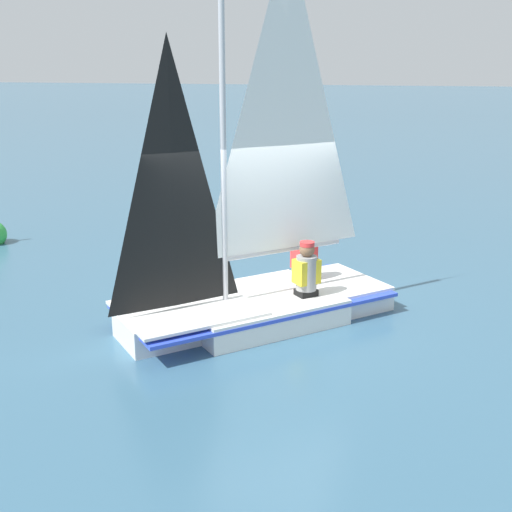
# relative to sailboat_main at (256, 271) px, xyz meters

# --- Properties ---
(ground_plane) EXTENTS (260.00, 260.00, 0.00)m
(ground_plane) POSITION_rel_sailboat_main_xyz_m (0.01, -0.00, -0.74)
(ground_plane) COLOR #38607A
(sailboat_main) EXTENTS (4.03, 3.84, 5.38)m
(sailboat_main) POSITION_rel_sailboat_main_xyz_m (0.00, 0.00, 0.00)
(sailboat_main) COLOR white
(sailboat_main) RESTS_ON ground_plane
(sailor_helm) EXTENTS (0.43, 0.42, 1.16)m
(sailor_helm) POSITION_rel_sailboat_main_xyz_m (-0.25, 0.67, -0.10)
(sailor_helm) COLOR black
(sailor_helm) RESTS_ON ground_plane
(sailor_crew) EXTENTS (0.43, 0.42, 1.16)m
(sailor_crew) POSITION_rel_sailboat_main_xyz_m (-0.93, 0.46, -0.10)
(sailor_crew) COLOR black
(sailor_crew) RESTS_ON ground_plane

